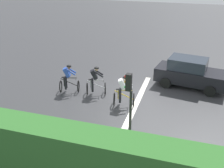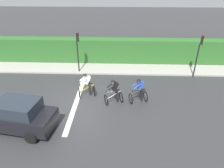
{
  "view_description": "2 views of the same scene",
  "coord_description": "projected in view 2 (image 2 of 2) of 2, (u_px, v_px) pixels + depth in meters",
  "views": [
    {
      "loc": [
        -12.5,
        -2.59,
        6.87
      ],
      "look_at": [
        0.28,
        1.36,
        0.75
      ],
      "focal_mm": 42.75,
      "sensor_mm": 36.0,
      "label": 1
    },
    {
      "loc": [
        11.32,
        2.62,
        7.49
      ],
      "look_at": [
        -0.85,
        2.15,
        0.77
      ],
      "focal_mm": 32.93,
      "sensor_mm": 36.0,
      "label": 2
    }
  ],
  "objects": [
    {
      "name": "stone_wall_low",
      "position": [
        113.0,
        60.0,
        18.7
      ],
      "size": [
        0.44,
        23.11,
        0.7
      ],
      "primitive_type": "cube",
      "color": "tan",
      "rests_on": "ground"
    },
    {
      "name": "cyclist_mid",
      "position": [
        87.0,
        85.0,
        13.67
      ],
      "size": [
        0.91,
        1.21,
        1.66
      ],
      "color": "black",
      "rests_on": "ground"
    },
    {
      "name": "ground_plane",
      "position": [
        79.0,
        100.0,
        13.61
      ],
      "size": [
        80.0,
        80.0,
        0.0
      ],
      "primitive_type": "plane",
      "color": "#333335"
    },
    {
      "name": "road_marking_stop_line",
      "position": [
        77.0,
        100.0,
        13.61
      ],
      "size": [
        7.0,
        0.3,
        0.01
      ],
      "primitive_type": "cube",
      "color": "silver",
      "rests_on": "ground"
    },
    {
      "name": "traffic_light_near_crossing",
      "position": [
        78.0,
        47.0,
        16.18
      ],
      "size": [
        0.21,
        0.31,
        3.34
      ],
      "color": "black",
      "rests_on": "ground"
    },
    {
      "name": "traffic_light_far_junction",
      "position": [
        199.0,
        50.0,
        15.5
      ],
      "size": [
        0.26,
        0.3,
        3.34
      ],
      "color": "black",
      "rests_on": "ground"
    },
    {
      "name": "car_black",
      "position": [
        16.0,
        115.0,
        10.72
      ],
      "size": [
        2.37,
        4.32,
        1.76
      ],
      "color": "black",
      "rests_on": "ground"
    },
    {
      "name": "hedge_wall",
      "position": [
        113.0,
        51.0,
        18.6
      ],
      "size": [
        1.1,
        23.11,
        2.22
      ],
      "primitive_type": "cube",
      "color": "#2D6628",
      "rests_on": "ground"
    },
    {
      "name": "cyclist_second",
      "position": [
        114.0,
        92.0,
        12.91
      ],
      "size": [
        1.01,
        1.25,
        1.66
      ],
      "color": "black",
      "rests_on": "ground"
    },
    {
      "name": "sidewalk_kerb",
      "position": [
        112.0,
        67.0,
        18.06
      ],
      "size": [
        2.8,
        23.11,
        0.12
      ],
      "primitive_type": "cube",
      "color": "#ADA89E",
      "rests_on": "ground"
    },
    {
      "name": "cyclist_lead",
      "position": [
        139.0,
        91.0,
        13.01
      ],
      "size": [
        0.97,
        1.23,
        1.66
      ],
      "color": "black",
      "rests_on": "ground"
    }
  ]
}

